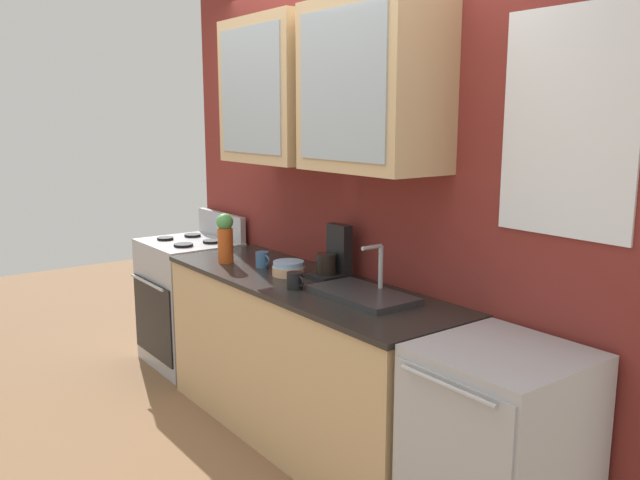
% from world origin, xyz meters
% --- Properties ---
extents(ground_plane, '(10.00, 10.00, 0.00)m').
position_xyz_m(ground_plane, '(0.00, 0.00, 0.00)').
color(ground_plane, brown).
extents(back_wall_unit, '(3.40, 0.49, 2.83)m').
position_xyz_m(back_wall_unit, '(0.01, 0.29, 1.56)').
color(back_wall_unit, maroon).
rests_on(back_wall_unit, ground_plane).
extents(counter, '(2.01, 0.63, 0.89)m').
position_xyz_m(counter, '(0.00, 0.00, 0.45)').
color(counter, tan).
rests_on(counter, ground_plane).
extents(stove_range, '(0.66, 0.61, 1.07)m').
position_xyz_m(stove_range, '(-1.39, -0.00, 0.45)').
color(stove_range, '#ADAFB5').
rests_on(stove_range, ground_plane).
extents(sink_faucet, '(0.53, 0.29, 0.25)m').
position_xyz_m(sink_faucet, '(0.44, 0.04, 0.91)').
color(sink_faucet, '#2D2D30').
rests_on(sink_faucet, counter).
extents(bowl_stack, '(0.18, 0.18, 0.08)m').
position_xyz_m(bowl_stack, '(-0.15, 0.01, 0.93)').
color(bowl_stack, '#E0AD7F').
rests_on(bowl_stack, counter).
extents(vase, '(0.10, 0.10, 0.30)m').
position_xyz_m(vase, '(-0.64, -0.12, 1.04)').
color(vase, '#BF4C19').
rests_on(vase, counter).
extents(cup_near_sink, '(0.12, 0.08, 0.09)m').
position_xyz_m(cup_near_sink, '(0.11, -0.13, 0.93)').
color(cup_near_sink, black).
rests_on(cup_near_sink, counter).
extents(cup_near_bowls, '(0.11, 0.08, 0.09)m').
position_xyz_m(cup_near_bowls, '(-0.40, -0.01, 0.93)').
color(cup_near_bowls, '#38608C').
rests_on(cup_near_bowls, counter).
extents(dishwasher, '(0.58, 0.61, 0.89)m').
position_xyz_m(dishwasher, '(1.31, -0.00, 0.44)').
color(dishwasher, '#ADAFB5').
rests_on(dishwasher, ground_plane).
extents(coffee_maker, '(0.17, 0.20, 0.29)m').
position_xyz_m(coffee_maker, '(0.05, 0.17, 1.00)').
color(coffee_maker, black).
rests_on(coffee_maker, counter).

